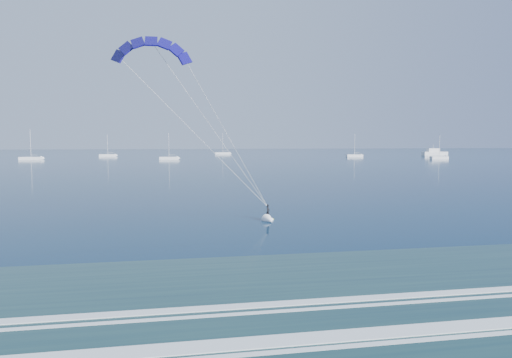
{
  "coord_description": "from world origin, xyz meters",
  "views": [
    {
      "loc": [
        -4.65,
        -11.48,
        7.93
      ],
      "look_at": [
        2.21,
        26.65,
        4.69
      ],
      "focal_mm": 32.0,
      "sensor_mm": 36.0,
      "label": 1
    }
  ],
  "objects": [
    {
      "name": "kitesurfer_rig",
      "position": [
        -0.98,
        30.15,
        8.78
      ],
      "size": [
        16.09,
        8.1,
        17.5
      ],
      "color": "#82BE16",
      "rests_on": "ground"
    },
    {
      "name": "motor_yacht",
      "position": [
        137.32,
        219.58,
        1.52
      ],
      "size": [
        13.97,
        3.73,
        5.91
      ],
      "color": "white",
      "rests_on": "ground"
    },
    {
      "name": "sailboat_1",
      "position": [
        -64.58,
        196.34,
        0.69
      ],
      "size": [
        9.51,
        2.4,
        12.95
      ],
      "color": "white",
      "rests_on": "ground"
    },
    {
      "name": "sailboat_2",
      "position": [
        -38.01,
        231.5,
        0.68
      ],
      "size": [
        8.38,
        2.4,
        11.35
      ],
      "color": "white",
      "rests_on": "ground"
    },
    {
      "name": "sailboat_3",
      "position": [
        -6.78,
        187.22,
        0.68
      ],
      "size": [
        8.13,
        2.4,
        11.36
      ],
      "color": "white",
      "rests_on": "ground"
    },
    {
      "name": "sailboat_4",
      "position": [
        24.01,
        260.27,
        0.69
      ],
      "size": [
        9.18,
        2.4,
        12.42
      ],
      "color": "white",
      "rests_on": "ground"
    },
    {
      "name": "sailboat_5",
      "position": [
        84.81,
        205.58,
        0.68
      ],
      "size": [
        8.36,
        2.4,
        11.46
      ],
      "color": "white",
      "rests_on": "ground"
    },
    {
      "name": "sailboat_6",
      "position": [
        110.28,
        171.67,
        0.68
      ],
      "size": [
        7.91,
        2.4,
        10.83
      ],
      "color": "white",
      "rests_on": "ground"
    }
  ]
}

